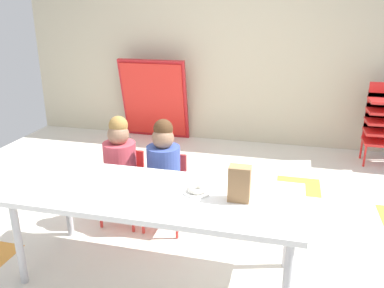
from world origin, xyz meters
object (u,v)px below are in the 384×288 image
object	(u,v)px
folded_activity_table	(154,100)
craft_table	(156,199)
seated_child_near_camera	(120,161)
donut_powdered_on_plate	(197,189)
kid_chair_red_stack	(381,119)
paper_plate_near_edge	(197,192)
seated_child_middle_seat	(164,165)
paper_bag_brown	(239,184)

from	to	relation	value
folded_activity_table	craft_table	bearing A→B (deg)	-70.50
craft_table	folded_activity_table	size ratio (longest dim) A/B	1.69
seated_child_near_camera	folded_activity_table	size ratio (longest dim) A/B	0.84
donut_powdered_on_plate	folded_activity_table	bearing A→B (deg)	114.47
kid_chair_red_stack	paper_plate_near_edge	distance (m)	2.92
seated_child_middle_seat	donut_powdered_on_plate	size ratio (longest dim) A/B	7.35
seated_child_near_camera	seated_child_middle_seat	bearing A→B (deg)	0.00
seated_child_middle_seat	kid_chair_red_stack	xyz separation A→B (m)	(1.93, 1.96, -0.04)
craft_table	donut_powdered_on_plate	bearing A→B (deg)	12.51
craft_table	seated_child_near_camera	size ratio (longest dim) A/B	2.00
paper_bag_brown	donut_powdered_on_plate	distance (m)	0.28
paper_bag_brown	kid_chair_red_stack	bearing A→B (deg)	63.22
seated_child_near_camera	craft_table	bearing A→B (deg)	-49.15
seated_child_near_camera	kid_chair_red_stack	world-z (taller)	seated_child_near_camera
seated_child_near_camera	donut_powdered_on_plate	world-z (taller)	seated_child_near_camera
craft_table	donut_powdered_on_plate	xyz separation A→B (m)	(0.25, 0.06, 0.08)
seated_child_middle_seat	seated_child_near_camera	bearing A→B (deg)	180.00
kid_chair_red_stack	folded_activity_table	xyz separation A→B (m)	(-2.77, 0.23, 0.02)
kid_chair_red_stack	donut_powdered_on_plate	size ratio (longest dim) A/B	7.37
seated_child_middle_seat	donut_powdered_on_plate	world-z (taller)	seated_child_middle_seat
seated_child_near_camera	seated_child_middle_seat	world-z (taller)	same
seated_child_near_camera	paper_bag_brown	bearing A→B (deg)	-28.88
donut_powdered_on_plate	paper_plate_near_edge	bearing A→B (deg)	0.00
seated_child_middle_seat	paper_plate_near_edge	distance (m)	0.66
donut_powdered_on_plate	paper_bag_brown	bearing A→B (deg)	-8.33
seated_child_middle_seat	donut_powdered_on_plate	xyz separation A→B (m)	(0.39, -0.53, 0.09)
folded_activity_table	paper_bag_brown	bearing A→B (deg)	-61.37
craft_table	seated_child_middle_seat	xyz separation A→B (m)	(-0.14, 0.58, -0.01)
paper_plate_near_edge	seated_child_middle_seat	bearing A→B (deg)	126.61
craft_table	kid_chair_red_stack	size ratio (longest dim) A/B	1.99
kid_chair_red_stack	donut_powdered_on_plate	world-z (taller)	kid_chair_red_stack
craft_table	seated_child_near_camera	xyz separation A→B (m)	(-0.50, 0.58, -0.01)
folded_activity_table	donut_powdered_on_plate	bearing A→B (deg)	-65.53
kid_chair_red_stack	paper_plate_near_edge	world-z (taller)	kid_chair_red_stack
seated_child_middle_seat	kid_chair_red_stack	bearing A→B (deg)	45.38
craft_table	folded_activity_table	distance (m)	2.94
craft_table	paper_bag_brown	size ratio (longest dim) A/B	8.32
craft_table	kid_chair_red_stack	xyz separation A→B (m)	(1.79, 2.54, -0.05)
kid_chair_red_stack	donut_powdered_on_plate	distance (m)	2.93
seated_child_near_camera	kid_chair_red_stack	size ratio (longest dim) A/B	1.00
kid_chair_red_stack	paper_bag_brown	size ratio (longest dim) A/B	4.18
craft_table	seated_child_near_camera	distance (m)	0.77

